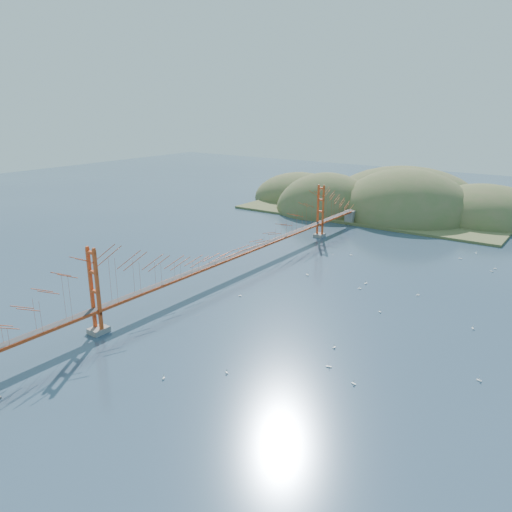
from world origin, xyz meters
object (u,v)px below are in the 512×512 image
Objects in this scene: sailboat_1 at (380,311)px; sailboat_2 at (354,383)px; bridge at (238,234)px; sailboat_0 at (334,347)px.

sailboat_2 is at bearing -75.47° from sailboat_1.
sailboat_2 is (5.15, -19.88, 0.01)m from sailboat_1.
sailboat_0 is at bearing -30.54° from bridge.
sailboat_0 is (-5.50, 6.24, -0.00)m from sailboat_2.
bridge is 149.00× the size of sailboat_2.
bridge is 32.23m from sailboat_0.
sailboat_2 reaches higher than sailboat_0.
sailboat_1 is 13.65m from sailboat_0.
bridge reaches higher than sailboat_2.
sailboat_2 is at bearing -34.28° from bridge.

